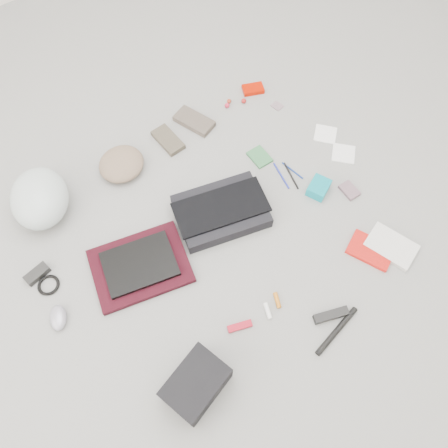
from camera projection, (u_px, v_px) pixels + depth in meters
ground_plane at (224, 229)px, 1.93m from camera, size 4.00×4.00×0.00m
messenger_bag at (221, 211)px, 1.93m from camera, size 0.44×0.36×0.06m
bag_flap at (221, 207)px, 1.90m from camera, size 0.44×0.29×0.01m
laptop_sleeve at (140, 266)px, 1.83m from camera, size 0.45×0.38×0.03m
laptop at (139, 264)px, 1.81m from camera, size 0.34×0.28×0.02m
bike_helmet at (40, 198)px, 1.89m from camera, size 0.35×0.38×0.19m
beanie at (121, 164)px, 2.04m from camera, size 0.28×0.27×0.08m
mitten_left at (168, 140)px, 2.14m from camera, size 0.10×0.18×0.03m
mitten_right at (194, 121)px, 2.19m from camera, size 0.16×0.22×0.03m
power_brick at (37, 274)px, 1.82m from camera, size 0.11×0.07×0.03m
cable_coil at (49, 285)px, 1.80m from camera, size 0.12×0.12×0.01m
mouse at (58, 318)px, 1.72m from camera, size 0.10×0.12×0.04m
camera_bag at (196, 385)px, 1.56m from camera, size 0.26×0.21×0.15m
multitool at (240, 326)px, 1.72m from camera, size 0.10×0.06×0.02m
toiletry_tube_white at (268, 311)px, 1.75m from camera, size 0.04×0.07×0.02m
toiletry_tube_orange at (277, 300)px, 1.77m from camera, size 0.04×0.07×0.02m
u_lock at (331, 315)px, 1.74m from camera, size 0.15×0.08×0.03m
bike_pump at (337, 331)px, 1.71m from camera, size 0.25×0.07×0.02m
book_red at (371, 250)px, 1.87m from camera, size 0.19×0.22×0.02m
book_white at (391, 246)px, 1.88m from camera, size 0.19×0.24×0.02m
notepad at (260, 157)px, 2.10m from camera, size 0.08×0.11×0.01m
pen_blue at (281, 176)px, 2.05m from camera, size 0.04×0.15×0.01m
pen_black at (291, 176)px, 2.05m from camera, size 0.05×0.15×0.01m
pen_navy at (292, 170)px, 2.06m from camera, size 0.03×0.13×0.01m
accordion_wallet at (319, 188)px, 1.99m from camera, size 0.13×0.12×0.05m
card_deck at (349, 190)px, 2.01m from camera, size 0.07×0.09×0.02m
napkin_top at (325, 134)px, 2.16m from camera, size 0.15×0.15×0.01m
napkin_bottom at (344, 154)px, 2.11m from camera, size 0.15×0.15×0.01m
lollipop_a at (227, 105)px, 2.24m from camera, size 0.03×0.03×0.03m
lollipop_b at (229, 101)px, 2.25m from camera, size 0.03×0.03×0.02m
lollipop_c at (244, 101)px, 2.25m from camera, size 0.03×0.03×0.03m
altoids_tin at (253, 89)px, 2.29m from camera, size 0.13×0.11×0.02m
stamp_sheet at (277, 106)px, 2.25m from camera, size 0.06×0.06×0.00m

